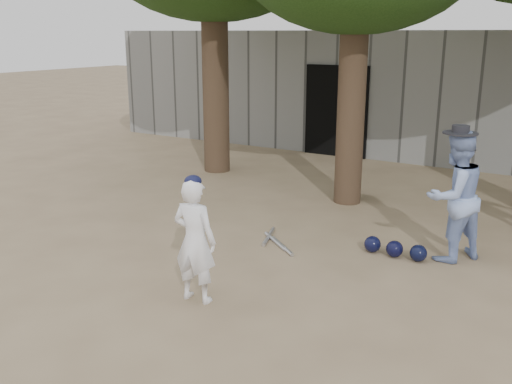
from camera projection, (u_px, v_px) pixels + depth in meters
The scene contains 6 objects.
ground at pixel (174, 277), 7.12m from camera, with size 70.00×70.00×0.00m, color #937C5E.
boy_player at pixel (195, 241), 6.33m from camera, with size 0.52×0.34×1.43m, color white.
spectator_blue at pixel (454, 197), 7.47m from camera, with size 0.85×0.66×1.74m, color #93ABE3.
back_building at pixel (416, 89), 15.26m from camera, with size 16.00×5.24×3.00m.
helmet_row at pixel (395, 249), 7.74m from camera, with size 0.87×0.25×0.23m.
bat_pile at pixel (275, 241), 8.27m from camera, with size 0.79×0.84×0.06m.
Camera 1 is at (4.26, -5.11, 2.95)m, focal length 40.00 mm.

